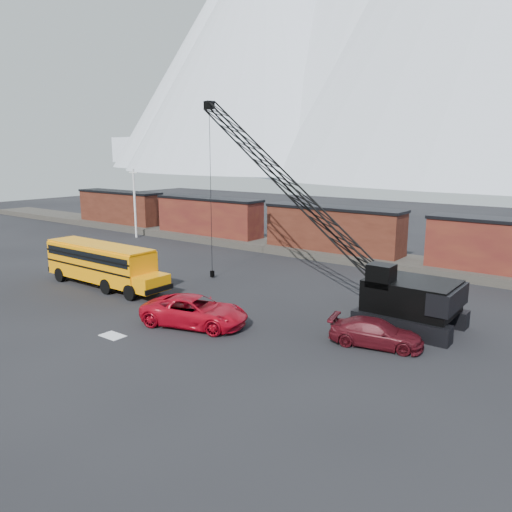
% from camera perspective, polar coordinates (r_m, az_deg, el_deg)
% --- Properties ---
extents(ground, '(160.00, 160.00, 0.00)m').
position_cam_1_polar(ground, '(31.64, -10.81, -6.69)').
color(ground, black).
rests_on(ground, ground).
extents(gravel_berm, '(120.00, 5.00, 0.70)m').
position_cam_1_polar(gravel_berm, '(48.54, 8.73, 0.29)').
color(gravel_berm, '#47413A').
rests_on(gravel_berm, ground).
extents(boxcar_west_far, '(13.70, 3.10, 4.17)m').
position_cam_1_polar(boxcar_west_far, '(69.12, -15.30, 5.45)').
color(boxcar_west_far, '#562518').
rests_on(boxcar_west_far, gravel_berm).
extents(boxcar_west_near, '(13.70, 3.10, 4.17)m').
position_cam_1_polar(boxcar_west_near, '(57.36, -5.41, 4.58)').
color(boxcar_west_near, '#491415').
rests_on(boxcar_west_near, gravel_berm).
extents(boxcar_mid, '(13.70, 3.10, 4.17)m').
position_cam_1_polar(boxcar_mid, '(48.12, 8.82, 3.11)').
color(boxcar_mid, '#562518').
rests_on(boxcar_mid, gravel_berm).
extents(utility_pole, '(1.40, 0.24, 8.00)m').
position_cam_1_polar(utility_pole, '(60.27, -13.69, 5.98)').
color(utility_pole, silver).
rests_on(utility_pole, ground).
extents(snow_patch, '(1.40, 0.90, 0.02)m').
position_cam_1_polar(snow_patch, '(28.90, -16.07, -8.74)').
color(snow_patch, silver).
rests_on(snow_patch, ground).
extents(school_bus, '(11.65, 2.65, 3.19)m').
position_cam_1_polar(school_bus, '(38.89, -17.09, -0.79)').
color(school_bus, orange).
rests_on(school_bus, ground).
extents(red_pickup, '(6.79, 4.53, 1.73)m').
position_cam_1_polar(red_pickup, '(29.34, -7.00, -6.27)').
color(red_pickup, '#AF0819').
rests_on(red_pickup, ground).
extents(maroon_suv, '(5.15, 3.03, 1.40)m').
position_cam_1_polar(maroon_suv, '(26.97, 13.54, -8.54)').
color(maroon_suv, '#470C13').
rests_on(maroon_suv, ground).
extents(crawler_crane, '(20.06, 4.26, 13.86)m').
position_cam_1_polar(crawler_crane, '(33.41, 4.56, 7.32)').
color(crawler_crane, black).
rests_on(crawler_crane, ground).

